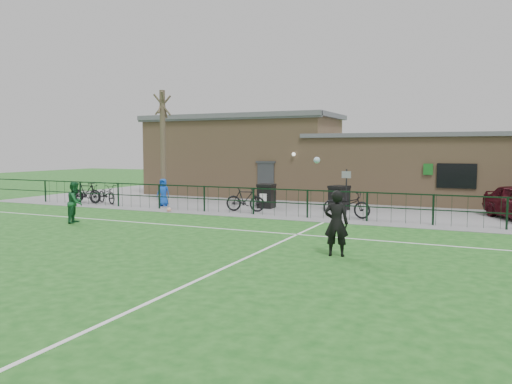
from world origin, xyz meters
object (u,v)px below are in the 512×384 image
at_px(bicycle_e, 346,204).
at_px(spectator_child, 163,192).
at_px(wheelie_bin_right, 339,199).
at_px(outfield_player, 75,202).
at_px(bicycle_a, 87,194).
at_px(wheelie_bin_left, 267,197).
at_px(sign_post, 346,192).
at_px(ball_ground, 169,210).
at_px(bicycle_c, 107,194).
at_px(bare_tree, 163,147).
at_px(bicycle_d, 245,199).
at_px(bicycle_b, 86,192).

xyz_separation_m(bicycle_e, spectator_child, (-9.42, 0.24, 0.14)).
distance_m(wheelie_bin_right, outfield_player, 11.68).
xyz_separation_m(wheelie_bin_right, bicycle_a, (-13.37, -2.20, -0.08)).
relative_size(wheelie_bin_left, sign_post, 0.54).
bearing_deg(ball_ground, outfield_player, -107.72).
bearing_deg(outfield_player, bicycle_a, 18.31).
xyz_separation_m(bicycle_c, outfield_player, (3.53, -5.80, 0.29)).
height_order(wheelie_bin_left, bicycle_c, wheelie_bin_left).
xyz_separation_m(bare_tree, bicycle_d, (5.74, -1.75, -2.42)).
height_order(bicycle_d, outfield_player, outfield_player).
bearing_deg(outfield_player, bicycle_e, -79.99).
height_order(outfield_player, ball_ground, outfield_player).
xyz_separation_m(sign_post, bicycle_b, (-13.71, -1.20, -0.43)).
bearing_deg(bicycle_a, ball_ground, -102.58).
distance_m(bare_tree, wheelie_bin_right, 9.86).
height_order(bicycle_a, bicycle_b, bicycle_b).
bearing_deg(wheelie_bin_right, wheelie_bin_left, -148.21).
xyz_separation_m(wheelie_bin_left, wheelie_bin_right, (3.46, 0.63, -0.01)).
bearing_deg(sign_post, bicycle_b, -175.02).
distance_m(bicycle_b, spectator_child, 4.56).
distance_m(wheelie_bin_left, bicycle_c, 8.63).
relative_size(wheelie_bin_left, bicycle_c, 0.57).
height_order(sign_post, bicycle_a, sign_post).
relative_size(sign_post, bicycle_c, 1.06).
bearing_deg(bicycle_b, spectator_child, -87.48).
height_order(bicycle_c, bicycle_e, bicycle_e).
xyz_separation_m(wheelie_bin_right, bicycle_d, (-3.80, -2.31, 0.03)).
bearing_deg(sign_post, ball_ground, -163.75).
xyz_separation_m(bicycle_c, bicycle_d, (8.12, 0.02, 0.06)).
xyz_separation_m(bicycle_a, bicycle_b, (0.38, -0.52, 0.12)).
bearing_deg(sign_post, spectator_child, -176.34).
relative_size(wheelie_bin_right, bicycle_e, 0.51).
xyz_separation_m(sign_post, spectator_child, (-9.20, -0.59, -0.31)).
xyz_separation_m(bare_tree, bicycle_b, (-3.45, -2.16, -2.41)).
relative_size(wheelie_bin_left, outfield_player, 0.67).
bearing_deg(bicycle_e, sign_post, 22.71).
bearing_deg(wheelie_bin_left, bare_tree, 175.25).
bearing_deg(bare_tree, bicycle_c, -143.39).
height_order(bicycle_a, bicycle_d, bicycle_d).
distance_m(wheelie_bin_right, bicycle_b, 13.27).
xyz_separation_m(bicycle_a, spectator_child, (4.90, 0.09, 0.24)).
bearing_deg(bicycle_b, bicycle_a, 31.38).
bearing_deg(outfield_player, bare_tree, -13.12).
bearing_deg(spectator_child, bicycle_e, -11.11).
distance_m(bicycle_a, spectator_child, 4.90).
bearing_deg(ball_ground, wheelie_bin_left, 41.60).
distance_m(bicycle_d, ball_ground, 3.55).
bearing_deg(wheelie_bin_right, spectator_child, -144.50).
xyz_separation_m(wheelie_bin_left, outfield_player, (-4.93, -7.50, 0.25)).
relative_size(bicycle_a, bicycle_c, 0.92).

